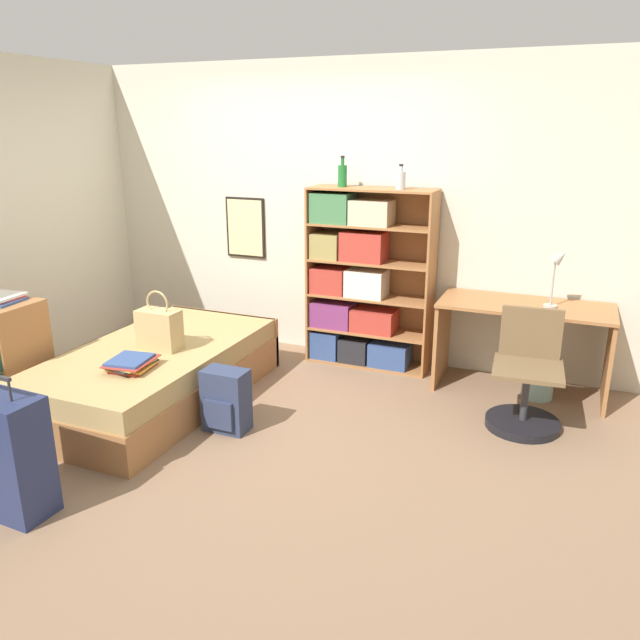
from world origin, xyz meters
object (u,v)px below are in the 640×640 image
desk (523,330)px  waste_bin (538,380)px  bottle_brown (401,180)px  bottle_green (342,175)px  handbag (159,329)px  bookcase (357,283)px  desk_chair (525,392)px  backpack (226,401)px  suitcase (2,454)px  desk_lamp (558,267)px  dresser (2,358)px  bed (158,373)px  book_stack_on_bed (131,363)px

desk → waste_bin: bearing=-21.2°
desk → bottle_brown: bearing=175.1°
bottle_green → desk: (1.57, -0.11, -1.13)m
desk → waste_bin: size_ratio=4.63×
bottle_brown → waste_bin: size_ratio=0.71×
handbag → bookcase: bookcase is taller
handbag → bottle_brown: size_ratio=2.24×
bookcase → desk_chair: size_ratio=1.89×
backpack → handbag: bearing=162.2°
bookcase → waste_bin: 1.69m
suitcase → desk_lamp: (2.64, 2.76, 0.69)m
handbag → dresser: (-0.98, -0.58, -0.17)m
dresser → handbag: bearing=30.4°
bed → dresser: 1.11m
bookcase → bottle_brown: bottle_brown is taller
bed → desk_chair: size_ratio=2.48×
bottle_green → backpack: 2.15m
book_stack_on_bed → bookcase: size_ratio=0.24×
bookcase → desk_lamp: 1.65m
handbag → desk_chair: handbag is taller
backpack → waste_bin: 2.43m
handbag → bed: bearing=163.4°
bottle_brown → waste_bin: 1.92m
dresser → desk: bearing=27.8°
desk → desk_chair: size_ratio=1.58×
bottle_green → waste_bin: size_ratio=0.91×
bottle_brown → waste_bin: bottle_brown is taller
book_stack_on_bed → dresser: bearing=-171.9°
suitcase → handbag: bearing=92.4°
dresser → bottle_green: bearing=45.4°
backpack → waste_bin: bearing=35.9°
handbag → bottle_green: (0.94, 1.37, 1.06)m
book_stack_on_bed → dresser: (-1.06, -0.15, -0.06)m
desk_chair → waste_bin: size_ratio=2.92×
desk_chair → bottle_green: bearing=156.9°
handbag → desk: (2.50, 1.26, -0.08)m
dresser → bottle_green: bottle_green is taller
book_stack_on_bed → backpack: size_ratio=0.83×
handbag → desk_lamp: 3.01m
backpack → desk: bearing=39.2°
backpack → bed: bearing=162.3°
desk_chair → waste_bin: bearing=84.1°
desk_chair → handbag: bearing=-165.7°
bookcase → desk_lamp: bookcase is taller
handbag → bookcase: bearing=51.8°
suitcase → waste_bin: bearing=46.3°
dresser → backpack: bearing=12.0°
bottle_brown → desk_chair: bearing=-30.9°
bottle_brown → desk_chair: size_ratio=0.24×
bed → desk_lamp: (2.77, 1.23, 0.82)m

